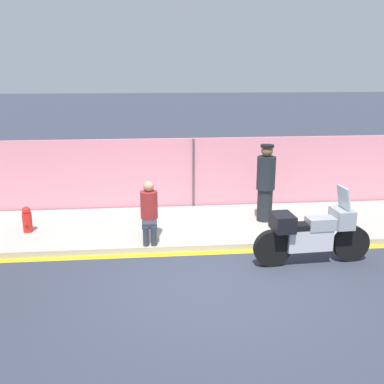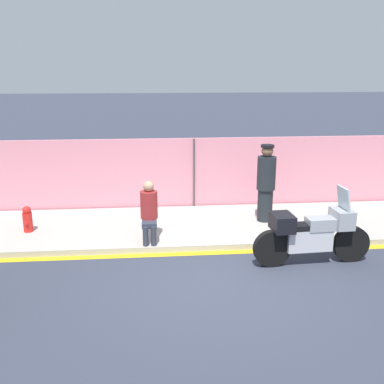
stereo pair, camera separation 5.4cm
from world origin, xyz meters
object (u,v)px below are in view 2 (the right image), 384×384
(officer_standing, at_px, (266,183))
(fire_hydrant, at_px, (27,219))
(person_seated_on_curb, at_px, (149,208))
(motorcycle, at_px, (312,234))

(officer_standing, distance_m, fire_hydrant, 5.21)
(person_seated_on_curb, bearing_deg, officer_standing, 20.03)
(motorcycle, bearing_deg, fire_hydrant, 158.23)
(motorcycle, relative_size, person_seated_on_curb, 1.82)
(fire_hydrant, bearing_deg, motorcycle, -18.58)
(person_seated_on_curb, bearing_deg, fire_hydrant, 164.85)
(person_seated_on_curb, xyz_separation_m, fire_hydrant, (-2.57, 0.70, -0.39))
(person_seated_on_curb, bearing_deg, motorcycle, -21.47)
(motorcycle, distance_m, fire_hydrant, 5.81)
(fire_hydrant, bearing_deg, person_seated_on_curb, -15.15)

